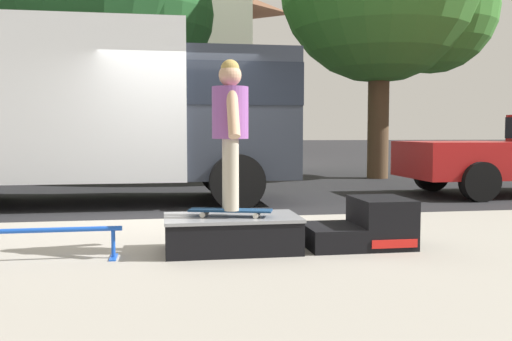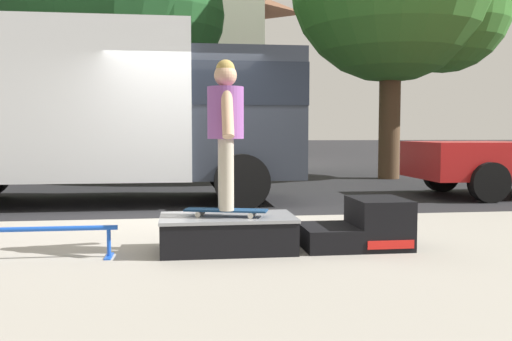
{
  "view_description": "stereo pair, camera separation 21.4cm",
  "coord_description": "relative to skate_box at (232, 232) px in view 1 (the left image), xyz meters",
  "views": [
    {
      "loc": [
        -0.28,
        -7.87,
        1.26
      ],
      "look_at": [
        0.8,
        -1.38,
        0.8
      ],
      "focal_mm": 39.43,
      "sensor_mm": 36.0,
      "label": 1
    },
    {
      "loc": [
        -0.06,
        -7.9,
        1.26
      ],
      "look_at": [
        0.8,
        -1.38,
        0.8
      ],
      "focal_mm": 39.43,
      "sensor_mm": 36.0,
      "label": 2
    }
  ],
  "objects": [
    {
      "name": "box_truck",
      "position": [
        -1.79,
        4.81,
        1.4
      ],
      "size": [
        6.91,
        2.63,
        3.05
      ],
      "color": "silver",
      "rests_on": "ground"
    },
    {
      "name": "grind_rail",
      "position": [
        -1.72,
        -0.12,
        0.04
      ],
      "size": [
        1.42,
        0.28,
        0.29
      ],
      "color": "blue",
      "rests_on": "sidewalk_slab"
    },
    {
      "name": "ground_plane",
      "position": [
        -0.36,
        2.61,
        -0.3
      ],
      "size": [
        140.0,
        140.0,
        0.0
      ],
      "primitive_type": "plane",
      "color": "black"
    },
    {
      "name": "kicker_ramp",
      "position": [
        1.34,
        -0.0,
        0.02
      ],
      "size": [
        1.02,
        0.68,
        0.48
      ],
      "color": "black",
      "rests_on": "sidewalk_slab"
    },
    {
      "name": "skateboard",
      "position": [
        -0.02,
        -0.04,
        0.21
      ],
      "size": [
        0.8,
        0.41,
        0.07
      ],
      "color": "navy",
      "rests_on": "skate_box"
    },
    {
      "name": "skate_box",
      "position": [
        0.0,
        0.0,
        0.0
      ],
      "size": [
        1.28,
        0.72,
        0.34
      ],
      "color": "black",
      "rests_on": "sidewalk_slab"
    },
    {
      "name": "sidewalk_slab",
      "position": [
        -0.36,
        -0.39,
        -0.24
      ],
      "size": [
        50.0,
        5.0,
        0.12
      ],
      "primitive_type": "cube",
      "color": "gray",
      "rests_on": "ground"
    },
    {
      "name": "house_behind",
      "position": [
        -2.13,
        17.25,
        3.94
      ],
      "size": [
        9.54,
        8.23,
        8.4
      ],
      "color": "beige",
      "rests_on": "ground"
    },
    {
      "name": "skater_kid",
      "position": [
        -0.02,
        -0.04,
        1.05
      ],
      "size": [
        0.34,
        0.72,
        1.4
      ],
      "color": "#B7AD99",
      "rests_on": "skateboard"
    }
  ]
}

